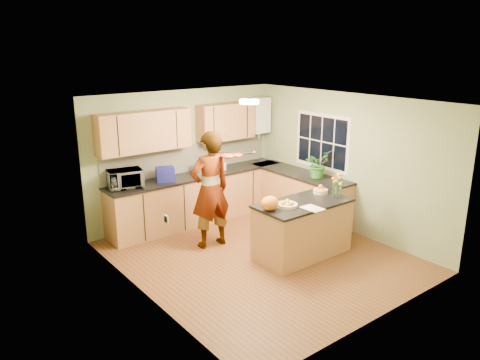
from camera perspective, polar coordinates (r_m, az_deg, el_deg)
floor at (r=7.66m, az=2.45°, el=-9.31°), size 4.50×4.50×0.00m
ceiling at (r=6.96m, az=2.70°, el=9.62°), size 4.00×4.50×0.02m
wall_back at (r=8.98m, az=-6.75°, el=2.92°), size 4.00×0.02×2.50m
wall_front at (r=5.77m, az=17.21°, el=-5.32°), size 4.00×0.02×2.50m
wall_left at (r=6.17m, az=-11.80°, el=-3.54°), size 0.02×4.50×2.50m
wall_right at (r=8.59m, az=12.81°, el=2.02°), size 0.02×4.50×2.50m
back_counter at (r=9.00m, az=-5.05°, el=-2.16°), size 3.64×0.62×0.94m
right_counter at (r=9.14m, az=7.21°, el=-1.93°), size 0.62×2.24×0.94m
splashback at (r=9.03m, az=-6.15°, el=2.69°), size 3.60×0.02×0.52m
upper_cabinets at (r=8.63m, az=-7.30°, el=6.43°), size 3.20×0.34×0.70m
boiler at (r=9.70m, az=2.31°, el=7.90°), size 0.40×0.30×0.86m
window_right at (r=8.90m, az=9.94°, el=4.66°), size 0.01×1.30×1.05m
light_switch at (r=5.65m, az=-8.98°, el=-4.69°), size 0.02×0.09×0.09m
ceiling_lamp at (r=7.19m, az=1.13°, el=9.53°), size 0.30×0.30×0.07m
peninsula_island at (r=7.61m, az=7.61°, el=-5.88°), size 1.57×0.80×0.90m
fruit_dish at (r=7.21m, az=5.79°, el=-2.91°), size 0.31×0.31×0.11m
orange_bowl at (r=7.92m, az=9.79°, el=-1.19°), size 0.24×0.24×0.14m
flower_vase at (r=7.68m, az=11.93°, el=-0.08°), size 0.23×0.23×0.43m
orange_bag at (r=7.02m, az=3.65°, el=-2.83°), size 0.36×0.34×0.22m
papers at (r=7.19m, az=8.88°, el=-3.40°), size 0.23×0.32×0.01m
violinist at (r=7.73m, az=-3.65°, el=-1.23°), size 0.75×0.51×1.97m
violin at (r=7.51m, az=-1.52°, el=2.97°), size 0.62×0.54×0.16m
microwave at (r=8.19m, az=-13.83°, el=0.15°), size 0.63×0.49×0.31m
blue_box at (r=8.45m, az=-9.11°, el=0.71°), size 0.38×0.33×0.26m
kettle at (r=8.86m, az=-5.05°, el=1.57°), size 0.17×0.17×0.31m
jar_cream at (r=9.12m, az=-2.94°, el=1.77°), size 0.12×0.12×0.17m
jar_white at (r=9.11m, az=-2.01°, el=1.69°), size 0.13×0.13×0.15m
potted_plant at (r=8.65m, az=9.43°, el=1.92°), size 0.51×0.46×0.51m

